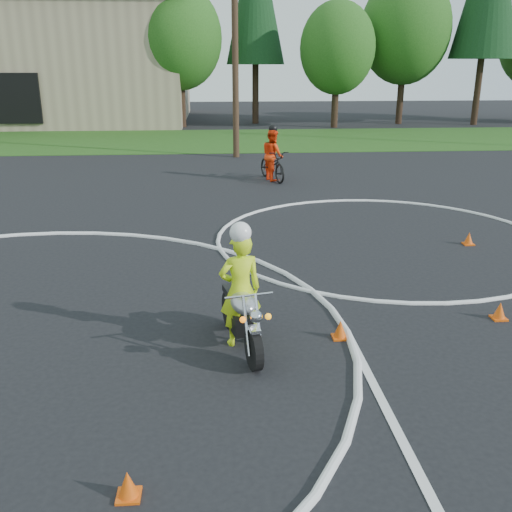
{
  "coord_description": "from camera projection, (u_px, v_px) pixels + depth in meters",
  "views": [
    {
      "loc": [
        3.93,
        -5.04,
        4.08
      ],
      "look_at": [
        4.59,
        3.7,
        1.1
      ],
      "focal_mm": 40.0,
      "sensor_mm": 36.0,
      "label": 1
    }
  ],
  "objects": [
    {
      "name": "grass_strip",
      "position": [
        141.0,
        141.0,
        31.27
      ],
      "size": [
        120.0,
        10.0,
        0.02
      ],
      "primitive_type": "cube",
      "color": "#1E4714",
      "rests_on": "ground"
    },
    {
      "name": "rider_primary_grp",
      "position": [
        240.0,
        287.0,
        8.44
      ],
      "size": [
        0.72,
        0.55,
        1.94
      ],
      "rotation": [
        0.0,
        0.0,
        0.22
      ],
      "color": "#CCF119",
      "rests_on": "ground"
    },
    {
      "name": "utility_poles",
      "position": [
        235.0,
        35.0,
        24.3
      ],
      "size": [
        41.6,
        1.12,
        10.0
      ],
      "color": "#473321",
      "rests_on": "ground"
    },
    {
      "name": "primary_motorcycle",
      "position": [
        242.0,
        317.0,
        8.45
      ],
      "size": [
        0.71,
        1.97,
        1.04
      ],
      "rotation": [
        0.0,
        0.0,
        0.22
      ],
      "color": "black",
      "rests_on": "ground"
    },
    {
      "name": "course_markings",
      "position": [
        117.0,
        306.0,
        10.05
      ],
      "size": [
        19.05,
        19.05,
        0.12
      ],
      "color": "silver",
      "rests_on": "ground"
    },
    {
      "name": "rider_second_grp",
      "position": [
        273.0,
        161.0,
        20.64
      ],
      "size": [
        1.32,
        2.21,
        2.01
      ],
      "rotation": [
        0.0,
        0.0,
        0.3
      ],
      "color": "black",
      "rests_on": "ground"
    },
    {
      "name": "treeline",
      "position": [
        375.0,
        22.0,
        37.38
      ],
      "size": [
        38.2,
        8.1,
        14.52
      ],
      "color": "#382619",
      "rests_on": "ground"
    },
    {
      "name": "traffic_cones",
      "position": [
        175.0,
        357.0,
        8.04
      ],
      "size": [
        17.09,
        12.41,
        0.3
      ],
      "color": "#E6510C",
      "rests_on": "ground"
    }
  ]
}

